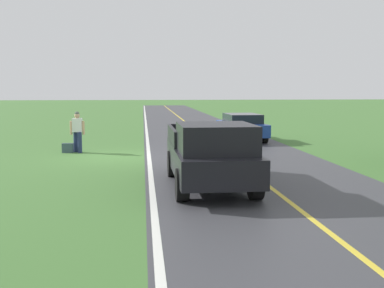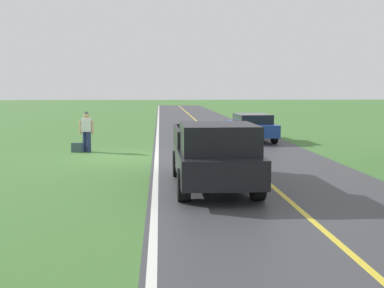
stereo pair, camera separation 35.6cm
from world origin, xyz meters
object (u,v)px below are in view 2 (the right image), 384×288
object	(u,v)px
pickup_truck_passing	(214,153)
hitchhiker_walking	(87,129)
suitcase_carried	(77,147)
sedan_near_oncoming	(252,126)

from	to	relation	value
pickup_truck_passing	hitchhiker_walking	bearing A→B (deg)	-59.82
suitcase_carried	sedan_near_oncoming	xyz separation A→B (m)	(-8.33, -3.96, 0.55)
suitcase_carried	pickup_truck_passing	size ratio (longest dim) A/B	0.09
hitchhiker_walking	pickup_truck_passing	size ratio (longest dim) A/B	0.32
suitcase_carried	sedan_near_oncoming	bearing A→B (deg)	118.89
pickup_truck_passing	sedan_near_oncoming	distance (m)	12.24
pickup_truck_passing	sedan_near_oncoming	size ratio (longest dim) A/B	1.21
suitcase_carried	pickup_truck_passing	xyz separation A→B (m)	(-5.01, 7.82, 0.76)
hitchhiker_walking	sedan_near_oncoming	xyz separation A→B (m)	(-7.91, -3.90, -0.23)
sedan_near_oncoming	suitcase_carried	bearing A→B (deg)	25.41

